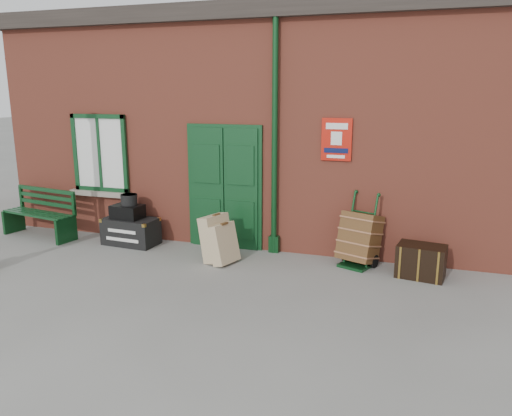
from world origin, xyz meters
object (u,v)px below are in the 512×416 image
at_px(bench, 41,212).
at_px(dark_trunk, 421,261).
at_px(porter_trolley, 359,238).
at_px(houdini_trunk, 131,231).

xyz_separation_m(bench, dark_trunk, (7.19, -0.01, -0.24)).
bearing_deg(bench, porter_trolley, 12.39).
height_order(porter_trolley, dark_trunk, porter_trolley).
relative_size(bench, dark_trunk, 2.32).
bearing_deg(dark_trunk, porter_trolley, 174.71).
height_order(houdini_trunk, dark_trunk, dark_trunk).
relative_size(bench, porter_trolley, 1.38).
distance_m(houdini_trunk, porter_trolley, 4.24).
bearing_deg(dark_trunk, bench, -171.20).
relative_size(houdini_trunk, porter_trolley, 0.84).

